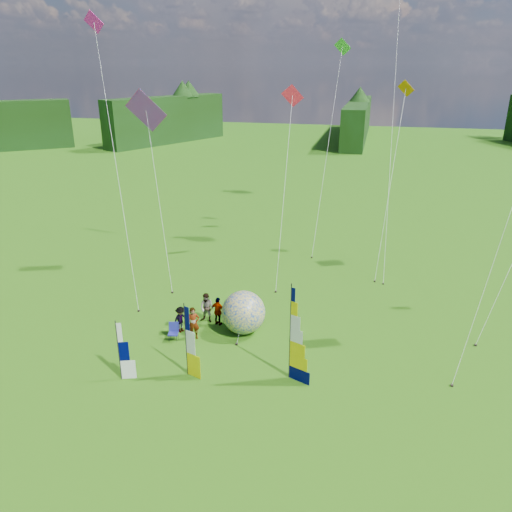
% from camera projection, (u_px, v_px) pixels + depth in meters
% --- Properties ---
extents(ground, '(220.00, 220.00, 0.00)m').
position_uv_depth(ground, '(257.00, 400.00, 22.81)').
color(ground, '#4C8016').
rests_on(ground, ground).
extents(treeline_ring, '(210.00, 210.00, 8.00)m').
position_uv_depth(treeline_ring, '(257.00, 323.00, 21.36)').
color(treeline_ring, black).
rests_on(treeline_ring, ground).
extents(feather_banner_main, '(1.26, 0.60, 4.87)m').
position_uv_depth(feather_banner_main, '(290.00, 334.00, 23.61)').
color(feather_banner_main, '#000348').
rests_on(feather_banner_main, ground).
extents(side_banner_left, '(1.01, 0.45, 3.77)m').
position_uv_depth(side_banner_left, '(186.00, 341.00, 24.08)').
color(side_banner_left, '#EBD500').
rests_on(side_banner_left, ground).
extents(side_banner_far, '(0.90, 0.40, 3.09)m').
position_uv_depth(side_banner_far, '(119.00, 352.00, 23.80)').
color(side_banner_far, white).
rests_on(side_banner_far, ground).
extents(bol_inflatable, '(2.77, 2.77, 2.49)m').
position_uv_depth(bol_inflatable, '(243.00, 312.00, 28.20)').
color(bol_inflatable, '#002B9C').
rests_on(bol_inflatable, ground).
extents(spectator_a, '(0.81, 0.71, 1.88)m').
position_uv_depth(spectator_a, '(193.00, 323.00, 27.63)').
color(spectator_a, '#66594C').
rests_on(spectator_a, ground).
extents(spectator_b, '(0.92, 0.51, 1.82)m').
position_uv_depth(spectator_b, '(207.00, 308.00, 29.44)').
color(spectator_b, '#66594C').
rests_on(spectator_b, ground).
extents(spectator_c, '(0.79, 1.07, 1.56)m').
position_uv_depth(spectator_c, '(181.00, 319.00, 28.38)').
color(spectator_c, '#66594C').
rests_on(spectator_c, ground).
extents(spectator_d, '(1.10, 0.68, 1.75)m').
position_uv_depth(spectator_d, '(218.00, 311.00, 29.11)').
color(spectator_d, '#66594C').
rests_on(spectator_d, ground).
extents(camp_chair, '(0.70, 0.70, 1.02)m').
position_uv_depth(camp_chair, '(173.00, 332.00, 27.57)').
color(camp_chair, navy).
rests_on(camp_chair, ground).
extents(kite_whale, '(6.22, 16.08, 23.07)m').
position_uv_depth(kite_whale, '(394.00, 105.00, 36.32)').
color(kite_whale, black).
rests_on(kite_whale, ground).
extents(kite_rainbow_delta, '(8.55, 10.27, 13.83)m').
position_uv_depth(kite_rainbow_delta, '(158.00, 182.00, 33.63)').
color(kite_rainbow_delta, red).
rests_on(kite_rainbow_delta, ground).
extents(kite_parafoil, '(10.00, 12.19, 16.75)m').
position_uv_depth(kite_parafoil, '(512.00, 200.00, 23.47)').
color(kite_parafoil, '#C50200').
rests_on(kite_parafoil, ground).
extents(small_kite_red, '(7.05, 12.53, 13.53)m').
position_uv_depth(small_kite_red, '(285.00, 179.00, 35.35)').
color(small_kite_red, red).
rests_on(small_kite_red, ground).
extents(small_kite_orange, '(6.75, 11.01, 13.70)m').
position_uv_depth(small_kite_orange, '(392.00, 174.00, 36.35)').
color(small_kite_orange, orange).
rests_on(small_kite_orange, ground).
extents(small_kite_pink, '(6.29, 7.16, 17.83)m').
position_uv_depth(small_kite_pink, '(116.00, 160.00, 30.20)').
color(small_kite_pink, '#E21E9D').
rests_on(small_kite_pink, ground).
extents(small_kite_green, '(4.38, 13.24, 16.96)m').
position_uv_depth(small_kite_green, '(328.00, 140.00, 41.13)').
color(small_kite_green, green).
rests_on(small_kite_green, ground).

